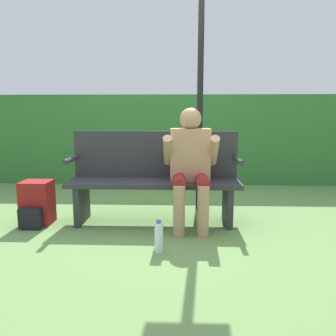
% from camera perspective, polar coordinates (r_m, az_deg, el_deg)
% --- Properties ---
extents(ground_plane, '(40.00, 40.00, 0.00)m').
position_cam_1_polar(ground_plane, '(3.54, -2.40, -9.46)').
color(ground_plane, '#668E4C').
extents(hedge_back, '(12.00, 0.54, 1.44)m').
position_cam_1_polar(hedge_back, '(5.52, -0.72, 5.04)').
color(hedge_back, '#337033').
rests_on(hedge_back, ground).
extents(park_bench, '(1.78, 0.46, 0.96)m').
position_cam_1_polar(park_bench, '(3.49, -2.36, -1.52)').
color(park_bench, '#2D2D33').
rests_on(park_bench, ground).
extents(person_seated, '(0.55, 0.59, 1.21)m').
position_cam_1_polar(person_seated, '(3.33, 3.93, 1.25)').
color(person_seated, tan).
rests_on(person_seated, ground).
extents(backpack, '(0.30, 0.35, 0.46)m').
position_cam_1_polar(backpack, '(3.70, -21.91, -5.85)').
color(backpack, maroon).
rests_on(backpack, ground).
extents(water_bottle, '(0.07, 0.07, 0.28)m').
position_cam_1_polar(water_bottle, '(2.79, -1.62, -11.94)').
color(water_bottle, silver).
rests_on(water_bottle, ground).
extents(signpost, '(0.47, 0.09, 2.91)m').
position_cam_1_polar(signpost, '(3.90, 5.71, 17.53)').
color(signpost, black).
rests_on(signpost, ground).
extents(parked_car, '(2.69, 4.55, 1.28)m').
position_cam_1_polar(parked_car, '(15.71, -10.37, 7.39)').
color(parked_car, '#2D4784').
rests_on(parked_car, ground).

